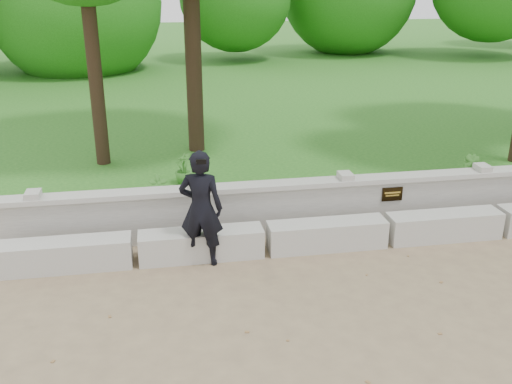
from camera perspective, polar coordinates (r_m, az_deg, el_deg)
ground at (r=8.09m, az=17.91°, el=-10.66°), size 80.00×80.00×0.00m
lawn at (r=20.71m, az=0.03°, el=9.81°), size 40.00×22.00×0.25m
concrete_bench at (r=9.50m, az=12.90°, el=-3.74°), size 11.90×0.45×0.45m
parapet_wall at (r=10.00m, az=11.51°, el=-0.87°), size 12.50×0.35×0.90m
man_main at (r=8.40m, az=-5.52°, el=-1.64°), size 0.75×0.68×1.78m
shrub_a at (r=9.96m, az=-9.65°, el=-0.14°), size 0.40×0.34×0.65m
shrub_b at (r=11.52m, az=20.84°, el=1.77°), size 0.48×0.49×0.69m
shrub_d at (r=11.24m, az=-7.28°, el=2.33°), size 0.40×0.42×0.61m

